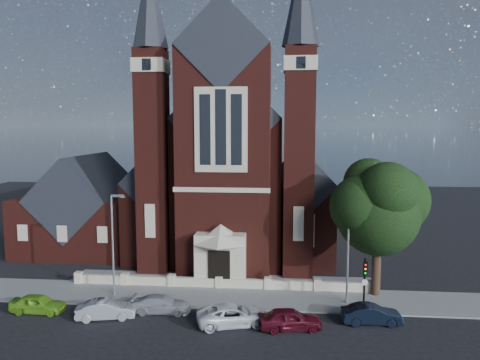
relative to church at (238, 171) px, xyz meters
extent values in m
plane|color=black|center=(0.00, -7.94, -8.19)|extent=(120.00, 120.00, 0.00)
cube|color=gray|center=(0.00, -18.44, -8.19)|extent=(60.00, 5.00, 0.12)
cube|color=gray|center=(0.00, -14.44, -8.19)|extent=(26.00, 3.00, 0.14)
cube|color=beige|center=(0.00, -16.44, -8.19)|extent=(24.00, 0.40, 0.90)
cube|color=#4D1A14|center=(0.00, 2.06, -1.19)|extent=(10.00, 30.00, 14.00)
cube|color=black|center=(0.00, 2.06, 5.81)|extent=(10.00, 30.20, 10.00)
cube|color=#4D1A14|center=(-7.50, 1.06, -4.19)|extent=(5.00, 26.00, 8.00)
cube|color=#4D1A14|center=(7.50, 1.06, -4.19)|extent=(5.00, 26.00, 8.00)
cube|color=black|center=(-7.50, 1.06, -0.19)|extent=(5.01, 26.20, 5.01)
cube|color=black|center=(7.50, 1.06, -0.19)|extent=(5.01, 26.20, 5.01)
cube|color=#4D1A14|center=(0.00, -13.44, 1.81)|extent=(8.00, 3.00, 20.00)
cube|color=black|center=(0.00, -13.44, 11.81)|extent=(8.00, 3.20, 8.00)
cube|color=beige|center=(0.00, -14.99, 4.81)|extent=(4.40, 0.15, 7.00)
cube|color=black|center=(0.00, -15.06, 5.01)|extent=(0.90, 0.08, 6.20)
cube|color=beige|center=(0.00, -15.44, -5.99)|extent=(4.20, 2.00, 4.40)
cube|color=black|center=(0.00, -16.49, -6.59)|extent=(1.80, 0.12, 3.20)
cone|color=beige|center=(0.00, -15.44, -3.79)|extent=(4.60, 4.60, 1.60)
cube|color=#4D1A14|center=(-6.50, -12.44, 1.81)|extent=(2.60, 2.60, 20.00)
cube|color=beige|center=(-6.50, -12.44, 10.31)|extent=(2.80, 2.80, 1.20)
cone|color=black|center=(-6.50, -12.44, 15.81)|extent=(3.20, 3.20, 8.00)
cube|color=#4D1A14|center=(6.50, -12.44, 1.81)|extent=(2.60, 2.60, 20.00)
cube|color=beige|center=(6.50, -12.44, 10.31)|extent=(2.80, 2.80, 1.20)
cube|color=#4D1A14|center=(-16.00, -4.94, -5.19)|extent=(12.00, 12.00, 6.00)
cube|color=black|center=(-16.00, -4.94, -2.19)|extent=(8.49, 12.20, 8.49)
cylinder|color=black|center=(12.50, -16.94, -5.69)|extent=(0.70, 0.70, 5.00)
sphere|color=black|center=(12.50, -16.94, -1.69)|extent=(6.40, 6.40, 6.40)
sphere|color=black|center=(12.90, -18.14, 0.31)|extent=(4.40, 4.40, 4.40)
cylinder|color=gray|center=(-8.00, -18.94, -4.19)|extent=(0.16, 0.16, 8.00)
cube|color=gray|center=(-7.50, -18.94, -0.19)|extent=(1.00, 0.15, 0.18)
cube|color=gray|center=(-7.10, -18.94, -0.27)|extent=(0.35, 0.22, 0.12)
cylinder|color=gray|center=(10.00, -18.94, -4.19)|extent=(0.16, 0.16, 8.00)
cube|color=gray|center=(10.50, -18.94, -0.19)|extent=(1.00, 0.15, 0.18)
cube|color=gray|center=(10.90, -18.94, -0.27)|extent=(0.35, 0.22, 0.12)
cylinder|color=black|center=(11.00, -20.44, -6.19)|extent=(0.14, 0.14, 4.00)
cube|color=black|center=(11.00, -20.59, -4.89)|extent=(0.28, 0.22, 0.90)
sphere|color=red|center=(11.00, -20.72, -4.59)|extent=(0.14, 0.14, 0.14)
sphere|color=#CC8C0C|center=(11.00, -20.72, -4.89)|extent=(0.14, 0.14, 0.14)
sphere|color=#0C9919|center=(11.00, -20.72, -5.19)|extent=(0.14, 0.14, 0.14)
imported|color=#6DB223|center=(-12.27, -22.61, -7.52)|extent=(3.90, 1.58, 1.33)
imported|color=gray|center=(-7.02, -23.20, -7.52)|extent=(4.24, 2.31, 1.32)
imported|color=#A7A7AE|center=(-3.45, -21.77, -7.57)|extent=(4.27, 1.84, 1.22)
imported|color=white|center=(1.92, -23.40, -7.50)|extent=(5.38, 3.53, 1.37)
imported|color=#4F0D1A|center=(5.69, -23.76, -7.47)|extent=(4.40, 2.32, 1.43)
imported|color=black|center=(11.21, -22.37, -7.52)|extent=(4.09, 1.63, 1.32)
camera|label=1|loc=(5.11, -53.36, 5.16)|focal=35.00mm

